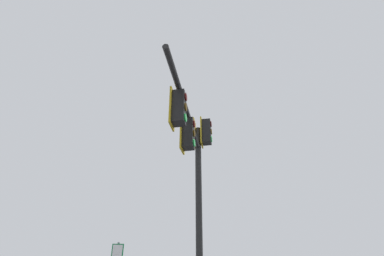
% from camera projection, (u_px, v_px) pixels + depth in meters
% --- Properties ---
extents(signal_mast_assembly, '(4.74, 1.86, 7.06)m').
position_uv_depth(signal_mast_assembly, '(194.00, 160.00, 8.98)').
color(signal_mast_assembly, black).
rests_on(signal_mast_assembly, ground).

